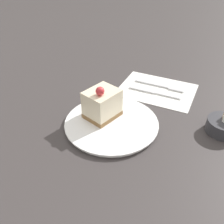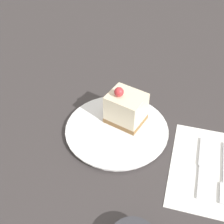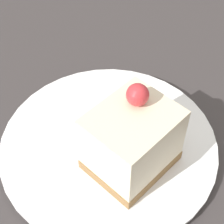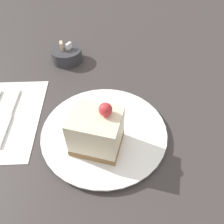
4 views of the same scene
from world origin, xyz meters
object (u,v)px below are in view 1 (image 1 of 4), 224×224
(knife, at_px, (150,91))
(sugar_bowl, at_px, (223,126))
(cake_slice, at_px, (102,104))
(fork, at_px, (164,86))
(plate, at_px, (112,123))

(knife, distance_m, sugar_bowl, 0.27)
(cake_slice, xyz_separation_m, sugar_bowl, (-0.14, 0.30, -0.04))
(cake_slice, xyz_separation_m, fork, (-0.27, 0.07, -0.05))
(plate, xyz_separation_m, sugar_bowl, (-0.15, 0.26, 0.01))
(cake_slice, relative_size, knife, 0.59)
(fork, xyz_separation_m, sugar_bowl, (0.13, 0.23, 0.01))
(plate, bearing_deg, sugar_bowl, 119.87)
(sugar_bowl, bearing_deg, cake_slice, -64.50)
(plate, height_order, knife, plate)
(cake_slice, bearing_deg, fork, 173.61)
(plate, xyz_separation_m, fork, (-0.28, 0.03, -0.00))
(cake_slice, relative_size, sugar_bowl, 1.18)
(cake_slice, distance_m, sugar_bowl, 0.34)
(knife, bearing_deg, fork, 148.07)
(fork, bearing_deg, cake_slice, -23.32)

